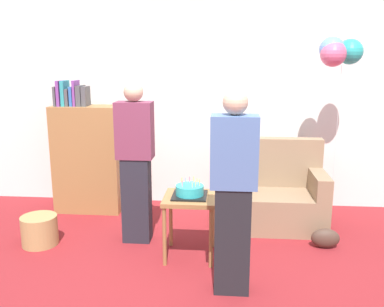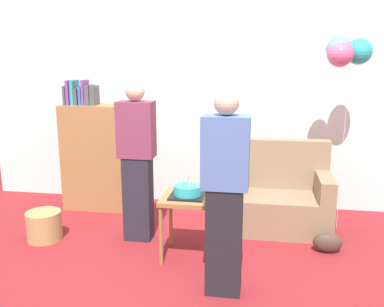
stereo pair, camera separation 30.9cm
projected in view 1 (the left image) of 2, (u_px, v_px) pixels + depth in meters
name	position (u px, v px, depth m)	size (l,w,h in m)	color
ground_plane	(190.00, 280.00, 3.59)	(8.00, 8.00, 0.00)	maroon
wall_back	(204.00, 99.00, 5.28)	(6.00, 0.10, 2.70)	silver
couch	(274.00, 196.00, 4.73)	(1.10, 0.70, 0.96)	#8C7054
bookshelf	(87.00, 156.00, 5.10)	(0.80, 0.36, 1.60)	olive
side_table	(190.00, 206.00, 3.92)	(0.48, 0.48, 0.60)	olive
birthday_cake	(190.00, 191.00, 3.89)	(0.32, 0.32, 0.17)	black
person_blowing_candles	(136.00, 162.00, 4.20)	(0.36, 0.22, 1.63)	#23232D
person_holding_cake	(233.00, 193.00, 3.26)	(0.36, 0.22, 1.63)	black
wicker_basket	(40.00, 230.00, 4.25)	(0.36, 0.36, 0.30)	#A88451
handbag	(325.00, 238.00, 4.18)	(0.28, 0.14, 0.20)	#473328
balloon_bunch	(339.00, 52.00, 4.37)	(0.48, 0.43, 2.07)	silver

